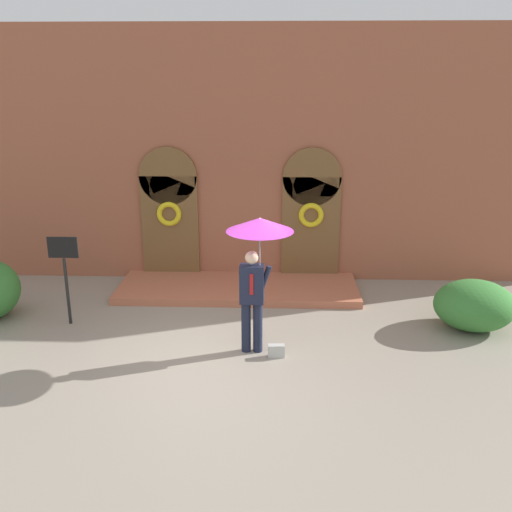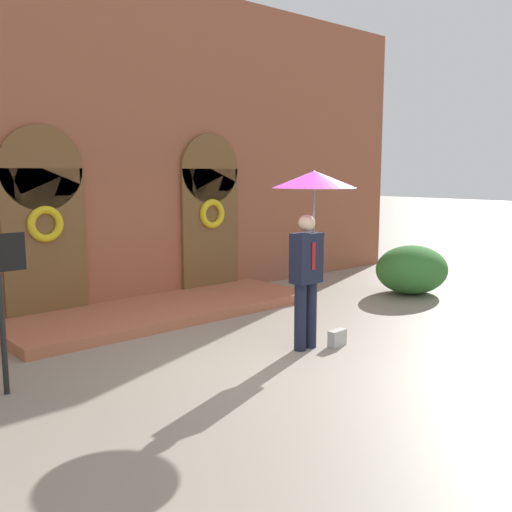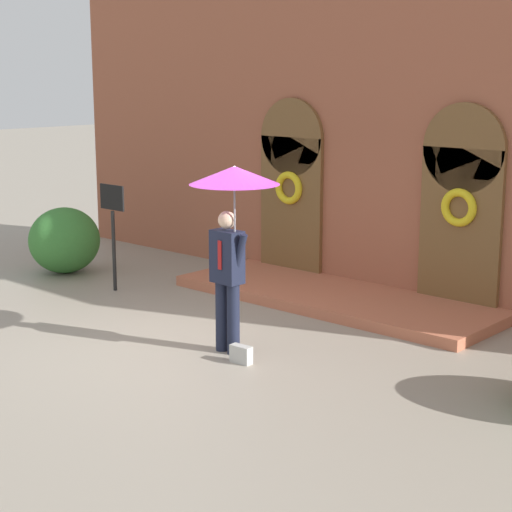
{
  "view_description": "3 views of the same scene",
  "coord_description": "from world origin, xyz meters",
  "views": [
    {
      "loc": [
        0.81,
        -8.62,
        4.53
      ],
      "look_at": [
        0.46,
        1.29,
        1.39
      ],
      "focal_mm": 40.0,
      "sensor_mm": 36.0,
      "label": 1
    },
    {
      "loc": [
        -4.94,
        -4.85,
        2.36
      ],
      "look_at": [
        0.45,
        1.28,
        1.14
      ],
      "focal_mm": 40.0,
      "sensor_mm": 36.0,
      "label": 2
    },
    {
      "loc": [
        7.6,
        -7.16,
        3.46
      ],
      "look_at": [
        -0.1,
        1.36,
        0.99
      ],
      "focal_mm": 60.0,
      "sensor_mm": 36.0,
      "label": 3
    }
  ],
  "objects": [
    {
      "name": "handbag",
      "position": [
        0.84,
        0.05,
        0.11
      ],
      "size": [
        0.29,
        0.14,
        0.22
      ],
      "primitive_type": "cube",
      "rotation": [
        0.0,
        0.0,
        0.06
      ],
      "color": "#B7B7B2",
      "rests_on": "ground"
    },
    {
      "name": "person_with_umbrella",
      "position": [
        0.52,
        0.25,
        1.91
      ],
      "size": [
        1.1,
        1.1,
        2.36
      ],
      "color": "#191E33",
      "rests_on": "ground"
    },
    {
      "name": "sign_post",
      "position": [
        -3.1,
        1.27,
        1.16
      ],
      "size": [
        0.56,
        0.06,
        1.72
      ],
      "color": "black",
      "rests_on": "ground"
    },
    {
      "name": "building_facade",
      "position": [
        -0.0,
        4.15,
        2.68
      ],
      "size": [
        14.0,
        2.3,
        5.6
      ],
      "color": "#9E563D",
      "rests_on": "ground"
    },
    {
      "name": "shrub_right",
      "position": [
        4.52,
        1.32,
        0.47
      ],
      "size": [
        1.49,
        1.3,
        0.93
      ],
      "primitive_type": "ellipsoid",
      "color": "#387A33",
      "rests_on": "ground"
    },
    {
      "name": "ground_plane",
      "position": [
        0.0,
        0.0,
        0.0
      ],
      "size": [
        80.0,
        80.0,
        0.0
      ],
      "primitive_type": "plane",
      "color": "gray"
    }
  ]
}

